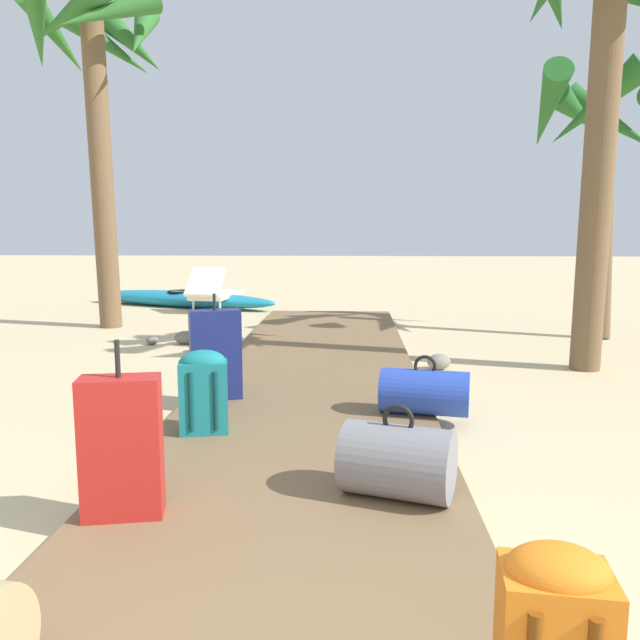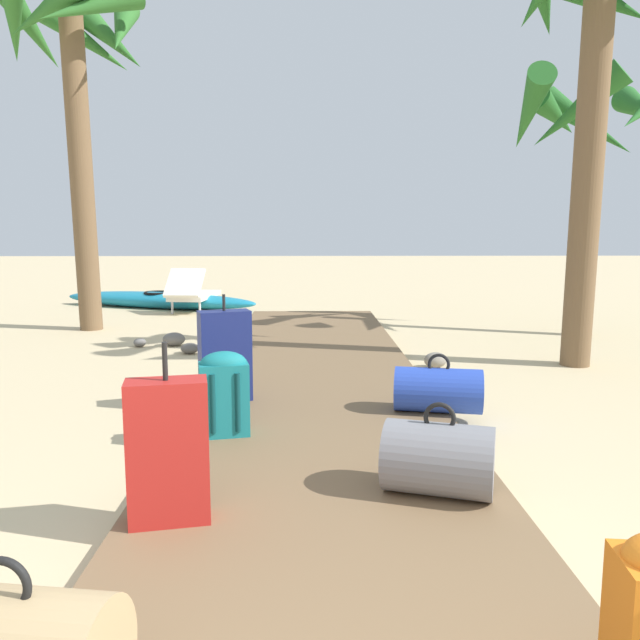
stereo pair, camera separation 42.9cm
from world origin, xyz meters
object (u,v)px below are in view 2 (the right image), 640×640
at_px(palm_tree_far_right, 590,125).
at_px(kayak, 158,300).
at_px(palm_tree_near_right, 602,27).
at_px(palm_tree_far_left, 75,66).
at_px(suitcase_navy, 225,356).
at_px(suitcase_red, 168,451).
at_px(backpack_teal, 224,391).
at_px(duffel_bag_blue, 438,390).
at_px(lounge_chair, 193,293).
at_px(duffel_bag_grey, 438,459).

relative_size(palm_tree_far_right, kayak, 0.88).
relative_size(palm_tree_far_right, palm_tree_near_right, 0.80).
bearing_deg(palm_tree_far_left, palm_tree_near_right, -23.16).
bearing_deg(suitcase_navy, palm_tree_far_left, 121.44).
xyz_separation_m(suitcase_red, palm_tree_far_left, (-2.49, 6.15, 3.20)).
relative_size(palm_tree_near_right, kayak, 1.10).
bearing_deg(kayak, backpack_teal, -73.59).
distance_m(duffel_bag_blue, lounge_chair, 7.20).
xyz_separation_m(palm_tree_far_left, kayak, (0.38, 2.57, -3.47)).
bearing_deg(palm_tree_far_right, kayak, 155.14).
distance_m(duffel_bag_grey, palm_tree_far_left, 7.76).
bearing_deg(palm_tree_far_left, backpack_teal, -62.25).
xyz_separation_m(duffel_bag_grey, duffel_bag_blue, (0.30, 1.46, -0.02)).
bearing_deg(suitcase_navy, palm_tree_near_right, 22.95).
xyz_separation_m(backpack_teal, suitcase_navy, (-0.10, 0.85, 0.07)).
distance_m(backpack_teal, kayak, 7.80).
bearing_deg(lounge_chair, palm_tree_near_right, -43.80).
bearing_deg(palm_tree_far_left, suitcase_red, -67.96).
height_order(suitcase_red, lounge_chair, suitcase_red).
bearing_deg(duffel_bag_grey, suitcase_red, -168.03).
bearing_deg(palm_tree_far_left, duffel_bag_grey, -57.09).
distance_m(palm_tree_near_right, kayak, 8.27).
distance_m(suitcase_red, palm_tree_far_right, 7.58).
height_order(duffel_bag_blue, suitcase_navy, suitcase_navy).
bearing_deg(duffel_bag_blue, kayak, 118.05).
relative_size(suitcase_navy, lounge_chair, 0.53).
xyz_separation_m(backpack_teal, duffel_bag_blue, (1.52, 0.49, -0.13)).
distance_m(duffel_bag_blue, kayak, 7.92).
height_order(duffel_bag_blue, suitcase_red, suitcase_red).
bearing_deg(backpack_teal, palm_tree_near_right, 34.43).
xyz_separation_m(palm_tree_far_right, palm_tree_near_right, (-0.87, -2.13, 0.58)).
height_order(duffel_bag_blue, palm_tree_near_right, palm_tree_near_right).
height_order(suitcase_red, palm_tree_far_right, palm_tree_far_right).
height_order(suitcase_navy, palm_tree_far_left, palm_tree_far_left).
bearing_deg(palm_tree_far_left, duffel_bag_blue, -47.10).
bearing_deg(palm_tree_near_right, suitcase_navy, -157.05).
bearing_deg(palm_tree_far_left, kayak, 81.59).
bearing_deg(duffel_bag_blue, suitcase_red, -132.85).
height_order(lounge_chair, kayak, lounge_chair).
relative_size(duffel_bag_blue, suitcase_red, 0.82).
xyz_separation_m(suitcase_red, palm_tree_near_right, (3.51, 3.59, 2.96)).
relative_size(suitcase_red, palm_tree_far_right, 0.24).
height_order(backpack_teal, palm_tree_far_left, palm_tree_far_left).
relative_size(duffel_bag_blue, palm_tree_near_right, 0.16).
height_order(duffel_bag_grey, backpack_teal, backpack_teal).
bearing_deg(palm_tree_near_right, duffel_bag_blue, -135.75).
distance_m(duffel_bag_grey, kayak, 9.12).
bearing_deg(lounge_chair, suitcase_navy, -77.46).
bearing_deg(palm_tree_far_left, lounge_chair, 62.58).
relative_size(duffel_bag_grey, backpack_teal, 1.13).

